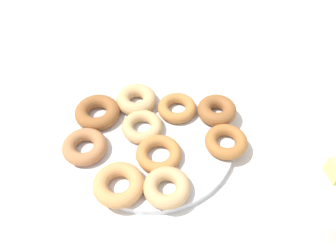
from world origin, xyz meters
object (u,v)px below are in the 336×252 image
(donut_7, at_px, (167,187))
(donut_5, at_px, (97,112))
(donut_1, at_px, (159,154))
(donut_4, at_px, (217,110))
(donut_6, at_px, (226,142))
(donut_8, at_px, (142,127))
(donut_9, at_px, (136,100))
(donut_2, at_px, (177,108))
(donut_3, at_px, (85,147))
(donut_plate, at_px, (153,139))
(donut_0, at_px, (119,185))

(donut_7, bearing_deg, donut_5, -146.87)
(donut_1, bearing_deg, donut_4, 126.41)
(donut_4, relative_size, donut_6, 0.98)
(donut_8, xyz_separation_m, donut_9, (-0.07, -0.01, 0.00))
(donut_7, xyz_separation_m, donut_9, (-0.22, -0.04, 0.00))
(donut_1, height_order, donut_2, same)
(donut_5, height_order, donut_6, donut_5)
(donut_1, bearing_deg, donut_2, 156.85)
(donut_1, height_order, donut_9, donut_9)
(donut_1, distance_m, donut_4, 0.16)
(donut_5, distance_m, donut_8, 0.10)
(donut_6, height_order, donut_7, donut_7)
(donut_5, relative_size, donut_8, 1.13)
(donut_7, bearing_deg, donut_4, 144.27)
(donut_6, bearing_deg, donut_7, -54.41)
(donut_2, relative_size, donut_9, 0.95)
(donut_6, distance_m, donut_8, 0.17)
(donut_3, distance_m, donut_9, 0.15)
(donut_6, xyz_separation_m, donut_7, (0.09, -0.13, 0.00))
(donut_plate, bearing_deg, donut_4, 108.17)
(donut_3, xyz_separation_m, donut_4, (-0.07, 0.27, 0.00))
(donut_4, distance_m, donut_8, 0.16)
(donut_4, bearing_deg, donut_plate, -71.83)
(donut_plate, xyz_separation_m, donut_9, (-0.09, -0.03, 0.02))
(donut_2, distance_m, donut_3, 0.21)
(donut_0, relative_size, donut_5, 0.98)
(donut_plate, xyz_separation_m, donut_7, (0.13, 0.01, 0.02))
(donut_6, relative_size, donut_7, 1.00)
(donut_plate, relative_size, donut_0, 3.56)
(donut_plate, height_order, donut_2, donut_2)
(donut_plate, xyz_separation_m, donut_6, (0.04, 0.14, 0.02))
(donut_0, height_order, donut_5, same)
(donut_8, relative_size, donut_9, 0.96)
(donut_2, distance_m, donut_6, 0.13)
(donut_5, bearing_deg, donut_6, 67.76)
(donut_1, relative_size, donut_8, 1.05)
(donut_4, height_order, donut_6, donut_4)
(donut_0, height_order, donut_8, donut_0)
(donut_3, height_order, donut_4, donut_4)
(donut_1, distance_m, donut_6, 0.13)
(donut_1, height_order, donut_5, donut_5)
(donut_2, relative_size, donut_4, 1.00)
(donut_0, distance_m, donut_2, 0.21)
(donut_plate, distance_m, donut_3, 0.14)
(donut_3, xyz_separation_m, donut_7, (0.11, 0.15, 0.00))
(donut_1, bearing_deg, donut_0, -51.79)
(donut_plate, height_order, donut_3, donut_3)
(donut_1, bearing_deg, donut_3, -102.51)
(donut_plate, bearing_deg, donut_2, 138.54)
(donut_0, distance_m, donut_1, 0.10)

